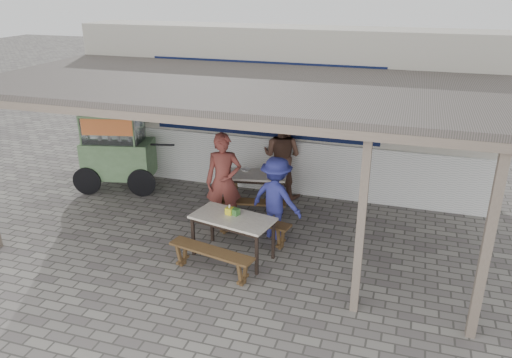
{
  "coord_description": "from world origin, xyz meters",
  "views": [
    {
      "loc": [
        2.81,
        -7.01,
        4.4
      ],
      "look_at": [
        0.3,
        0.9,
        1.09
      ],
      "focal_mm": 35.0,
      "sensor_mm": 36.0,
      "label": 1
    }
  ],
  "objects_px": {
    "donation_box": "(234,211)",
    "condiment_jar": "(275,170)",
    "tissue_box": "(229,211)",
    "table_left": "(255,178)",
    "bench_right_street": "(211,256)",
    "table_right": "(233,221)",
    "patron_right_table": "(276,198)",
    "bench_right_wall": "(252,224)",
    "condiment_bowl": "(246,170)",
    "vendor_cart": "(117,148)",
    "bench_left_street": "(251,206)",
    "bench_left_wall": "(259,181)",
    "patron_wall_side": "(282,156)",
    "patron_street_side": "(224,181)"
  },
  "relations": [
    {
      "from": "table_right",
      "to": "bench_right_street",
      "type": "relative_size",
      "value": 0.99
    },
    {
      "from": "bench_left_street",
      "to": "patron_right_table",
      "type": "xyz_separation_m",
      "value": [
        0.62,
        -0.42,
        0.44
      ]
    },
    {
      "from": "bench_right_wall",
      "to": "tissue_box",
      "type": "distance_m",
      "value": 0.75
    },
    {
      "from": "bench_right_wall",
      "to": "patron_right_table",
      "type": "distance_m",
      "value": 0.63
    },
    {
      "from": "vendor_cart",
      "to": "donation_box",
      "type": "distance_m",
      "value": 4.0
    },
    {
      "from": "vendor_cart",
      "to": "tissue_box",
      "type": "distance_m",
      "value": 3.93
    },
    {
      "from": "patron_right_table",
      "to": "condiment_jar",
      "type": "bearing_deg",
      "value": -56.19
    },
    {
      "from": "patron_wall_side",
      "to": "condiment_bowl",
      "type": "bearing_deg",
      "value": 60.3
    },
    {
      "from": "table_left",
      "to": "tissue_box",
      "type": "height_order",
      "value": "tissue_box"
    },
    {
      "from": "patron_right_table",
      "to": "condiment_bowl",
      "type": "relative_size",
      "value": 8.0
    },
    {
      "from": "donation_box",
      "to": "condiment_bowl",
      "type": "relative_size",
      "value": 0.87
    },
    {
      "from": "tissue_box",
      "to": "condiment_bowl",
      "type": "height_order",
      "value": "tissue_box"
    },
    {
      "from": "condiment_jar",
      "to": "table_left",
      "type": "bearing_deg",
      "value": -144.8
    },
    {
      "from": "vendor_cart",
      "to": "condiment_bowl",
      "type": "height_order",
      "value": "vendor_cart"
    },
    {
      "from": "condiment_bowl",
      "to": "patron_street_side",
      "type": "bearing_deg",
      "value": -94.17
    },
    {
      "from": "condiment_bowl",
      "to": "bench_left_wall",
      "type": "bearing_deg",
      "value": 78.22
    },
    {
      "from": "table_left",
      "to": "patron_right_table",
      "type": "relative_size",
      "value": 0.87
    },
    {
      "from": "bench_right_street",
      "to": "vendor_cart",
      "type": "height_order",
      "value": "vendor_cart"
    },
    {
      "from": "patron_street_side",
      "to": "patron_right_table",
      "type": "relative_size",
      "value": 1.19
    },
    {
      "from": "table_left",
      "to": "tissue_box",
      "type": "bearing_deg",
      "value": -95.89
    },
    {
      "from": "bench_right_street",
      "to": "tissue_box",
      "type": "relative_size",
      "value": 12.77
    },
    {
      "from": "patron_right_table",
      "to": "donation_box",
      "type": "distance_m",
      "value": 0.96
    },
    {
      "from": "table_left",
      "to": "table_right",
      "type": "xyz_separation_m",
      "value": [
        0.24,
        -2.0,
        0.0
      ]
    },
    {
      "from": "bench_left_wall",
      "to": "donation_box",
      "type": "xyz_separation_m",
      "value": [
        0.35,
        -2.56,
        0.47
      ]
    },
    {
      "from": "condiment_bowl",
      "to": "bench_right_street",
      "type": "bearing_deg",
      "value": -82.91
    },
    {
      "from": "patron_street_side",
      "to": "tissue_box",
      "type": "distance_m",
      "value": 1.06
    },
    {
      "from": "condiment_bowl",
      "to": "table_right",
      "type": "bearing_deg",
      "value": -77.27
    },
    {
      "from": "table_right",
      "to": "condiment_jar",
      "type": "bearing_deg",
      "value": 99.11
    },
    {
      "from": "vendor_cart",
      "to": "donation_box",
      "type": "xyz_separation_m",
      "value": [
        3.47,
        -1.97,
        -0.14
      ]
    },
    {
      "from": "condiment_jar",
      "to": "condiment_bowl",
      "type": "distance_m",
      "value": 0.6
    },
    {
      "from": "table_left",
      "to": "bench_left_wall",
      "type": "xyz_separation_m",
      "value": [
        -0.12,
        0.66,
        -0.33
      ]
    },
    {
      "from": "table_left",
      "to": "table_right",
      "type": "distance_m",
      "value": 2.01
    },
    {
      "from": "patron_wall_side",
      "to": "vendor_cart",
      "type": "bearing_deg",
      "value": 22.34
    },
    {
      "from": "donation_box",
      "to": "bench_right_wall",
      "type": "bearing_deg",
      "value": 75.36
    },
    {
      "from": "patron_wall_side",
      "to": "donation_box",
      "type": "distance_m",
      "value": 2.68
    },
    {
      "from": "patron_wall_side",
      "to": "tissue_box",
      "type": "relative_size",
      "value": 15.59
    },
    {
      "from": "table_left",
      "to": "bench_right_street",
      "type": "xyz_separation_m",
      "value": [
        0.1,
        -2.64,
        -0.33
      ]
    },
    {
      "from": "table_left",
      "to": "bench_right_street",
      "type": "relative_size",
      "value": 0.91
    },
    {
      "from": "bench_right_street",
      "to": "table_right",
      "type": "bearing_deg",
      "value": 90.0
    },
    {
      "from": "bench_right_street",
      "to": "table_left",
      "type": "bearing_deg",
      "value": 104.18
    },
    {
      "from": "tissue_box",
      "to": "table_left",
      "type": "bearing_deg",
      "value": 94.51
    },
    {
      "from": "tissue_box",
      "to": "donation_box",
      "type": "xyz_separation_m",
      "value": [
        0.08,
        0.01,
        -0.0
      ]
    },
    {
      "from": "table_left",
      "to": "bench_right_wall",
      "type": "bearing_deg",
      "value": -85.11
    },
    {
      "from": "table_left",
      "to": "bench_left_street",
      "type": "bearing_deg",
      "value": -90.0
    },
    {
      "from": "patron_right_table",
      "to": "tissue_box",
      "type": "relative_size",
      "value": 13.25
    },
    {
      "from": "bench_right_street",
      "to": "donation_box",
      "type": "distance_m",
      "value": 0.88
    },
    {
      "from": "patron_right_table",
      "to": "donation_box",
      "type": "height_order",
      "value": "patron_right_table"
    },
    {
      "from": "patron_wall_side",
      "to": "patron_right_table",
      "type": "height_order",
      "value": "patron_wall_side"
    },
    {
      "from": "donation_box",
      "to": "condiment_jar",
      "type": "bearing_deg",
      "value": 86.91
    },
    {
      "from": "bench_right_street",
      "to": "vendor_cart",
      "type": "distance_m",
      "value": 4.35
    }
  ]
}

